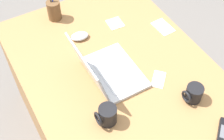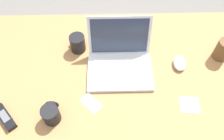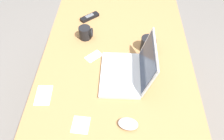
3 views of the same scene
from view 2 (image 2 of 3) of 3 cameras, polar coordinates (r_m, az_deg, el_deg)
ground_plane at (r=1.87m, az=-1.71°, el=-13.53°), size 6.00×6.00×0.00m
desk at (r=1.55m, az=-2.04°, el=-8.89°), size 1.55×0.95×0.71m
laptop at (r=1.24m, az=1.87°, el=2.36°), size 0.34×0.30×0.24m
computer_mouse at (r=1.32m, az=15.86°, el=1.58°), size 0.08×0.11×0.03m
coffee_mug_white at (r=1.13m, az=-14.36°, el=-10.11°), size 0.08×0.09×0.09m
coffee_mug_tall at (r=1.33m, az=-8.21°, el=6.48°), size 0.08×0.10×0.10m
cordless_phone at (r=1.23m, az=-24.17°, el=-10.22°), size 0.13×0.14×0.03m
pen_holder at (r=1.40m, az=24.97°, el=4.46°), size 0.08×0.08×0.16m
paper_note_near_laptop at (r=1.22m, az=18.06°, el=-7.93°), size 0.10×0.09×0.00m
paper_note_left at (r=1.17m, az=-5.02°, el=-7.90°), size 0.12×0.12×0.00m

